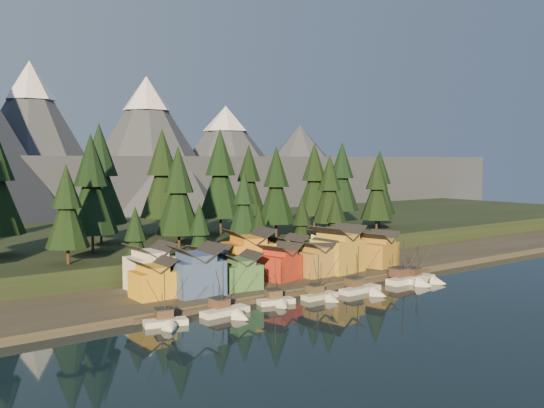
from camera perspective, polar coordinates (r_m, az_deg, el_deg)
ground at (r=119.78m, az=8.24°, el=-9.60°), size 500.00×500.00×0.00m
shore_strip at (r=149.73m, az=-2.79°, el=-6.47°), size 400.00×50.00×1.50m
hillside at (r=192.21m, az=-11.26°, el=-3.49°), size 420.00×100.00×6.00m
dock at (r=131.45m, az=3.06°, el=-8.09°), size 80.00×4.00×1.00m
mountain_ridge at (r=305.41m, az=-22.27°, el=3.44°), size 560.00×190.00×90.00m
boat_0 at (r=106.47m, az=-9.90°, el=-10.23°), size 8.09×8.64×10.17m
boat_1 at (r=112.31m, az=-4.09°, el=-9.46°), size 9.97×10.75×10.74m
boat_2 at (r=120.05m, az=0.55°, el=-8.53°), size 7.93×8.48×10.00m
boat_3 at (r=125.02m, az=4.80°, el=-8.05°), size 8.23×8.97×10.14m
boat_4 at (r=131.70m, az=8.68°, el=-7.44°), size 10.53×11.41×11.06m
boat_5 at (r=143.14m, az=12.84°, el=-6.36°), size 10.52×11.42×12.84m
boat_6 at (r=146.11m, az=14.04°, el=-6.30°), size 10.37×11.03×11.44m
house_front_0 at (r=121.28m, az=-11.15°, el=-6.79°), size 7.77×7.35×7.66m
house_front_1 at (r=122.74m, az=-7.16°, el=-6.04°), size 10.49×10.14×9.96m
house_front_2 at (r=127.59m, az=-3.10°, el=-6.18°), size 8.70×8.75×7.61m
house_front_3 at (r=136.85m, az=0.73°, el=-5.37°), size 9.44×9.17×8.04m
house_front_4 at (r=142.06m, az=3.93°, el=-4.99°), size 7.97×8.61×8.18m
house_front_5 at (r=147.24m, az=6.23°, el=-4.08°), size 11.83×11.03×11.08m
house_front_6 at (r=156.11m, az=9.92°, el=-4.10°), size 10.41×10.06×8.73m
house_back_0 at (r=129.03m, az=-11.39°, el=-5.67°), size 8.95×8.60×9.59m
house_back_1 at (r=134.00m, az=-5.87°, el=-5.54°), size 9.03×9.10×8.31m
house_back_2 at (r=140.44m, az=-2.24°, el=-4.48°), size 12.11×11.46×11.02m
house_back_3 at (r=147.97m, az=1.40°, el=-4.55°), size 8.62×7.74×8.51m
house_back_4 at (r=154.79m, az=5.32°, el=-4.00°), size 9.68×9.39×9.39m
house_back_5 at (r=162.07m, az=8.03°, el=-3.91°), size 7.48×7.56×8.02m
tree_hill_2 at (r=136.84m, az=-18.73°, el=-0.49°), size 9.29×9.29×21.63m
tree_hill_3 at (r=151.23m, az=-16.62°, el=1.46°), size 12.34×12.34×28.74m
tree_hill_4 at (r=168.01m, az=-15.88°, el=2.40°), size 13.85×13.85×32.26m
tree_hill_5 at (r=149.66m, az=-8.78°, el=0.94°), size 11.07×11.07×25.78m
tree_hill_6 at (r=166.63m, az=-8.82°, el=1.31°), size 11.16×11.16×25.99m
tree_hill_7 at (r=157.57m, az=-2.66°, el=-0.08°), size 8.42×8.42×19.62m
tree_hill_8 at (r=181.64m, az=-4.88°, el=2.57°), size 13.61×13.61×31.71m
tree_hill_9 at (r=172.40m, az=0.40°, el=1.51°), size 11.29×11.29×26.31m
tree_hill_10 at (r=197.24m, az=-2.19°, el=2.03°), size 11.78×11.78×27.45m
tree_hill_11 at (r=178.95m, az=5.44°, el=1.19°), size 10.31×10.31×24.02m
tree_hill_12 at (r=196.09m, az=4.00°, el=2.10°), size 12.01×12.01×27.98m
tree_hill_13 at (r=190.23m, az=9.85°, el=1.28°), size 10.19×10.19×23.74m
tree_hill_14 at (r=212.65m, az=6.59°, el=2.34°), size 12.30×12.30×28.66m
tree_hill_15 at (r=183.42m, az=-10.26°, el=2.54°), size 13.62×13.62×31.74m
tree_hill_17 at (r=205.77m, az=10.09°, el=1.78°), size 10.98×10.98×25.59m
tree_shore_0 at (r=134.52m, az=-12.72°, el=-3.46°), size 7.30×7.30×17.01m
tree_shore_1 at (r=141.82m, az=-6.82°, el=-2.97°), size 7.34×7.34×17.09m
tree_shore_2 at (r=151.13m, az=-1.24°, el=-2.75°), size 6.82×6.82×15.90m
tree_shore_3 at (r=159.60m, az=2.83°, el=-2.07°), size 7.51×7.51×17.49m
tree_shore_4 at (r=167.53m, az=5.98°, el=-1.80°), size 7.47×7.47×17.41m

